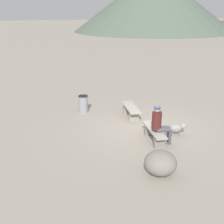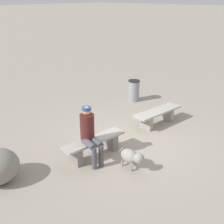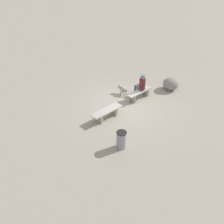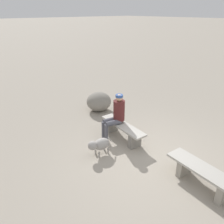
{
  "view_description": "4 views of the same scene",
  "coord_description": "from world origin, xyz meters",
  "px_view_note": "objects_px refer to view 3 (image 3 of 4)",
  "views": [
    {
      "loc": [
        9.58,
        -4.25,
        4.37
      ],
      "look_at": [
        -0.65,
        -1.13,
        0.58
      ],
      "focal_mm": 47.48,
      "sensor_mm": 36.0,
      "label": 1
    },
    {
      "loc": [
        5.13,
        4.16,
        3.57
      ],
      "look_at": [
        0.09,
        -0.49,
        0.73
      ],
      "focal_mm": 45.5,
      "sensor_mm": 36.0,
      "label": 2
    },
    {
      "loc": [
        -8.28,
        -6.32,
        6.55
      ],
      "look_at": [
        -1.62,
        -0.56,
        0.66
      ],
      "focal_mm": 38.28,
      "sensor_mm": 36.0,
      "label": 3
    },
    {
      "loc": [
        -2.85,
        3.76,
        3.41
      ],
      "look_at": [
        1.24,
        0.13,
        0.88
      ],
      "focal_mm": 35.47,
      "sensor_mm": 36.0,
      "label": 4
    }
  ],
  "objects_px": {
    "bench_right": "(139,94)",
    "trash_bin": "(121,140)",
    "bench_left": "(107,113)",
    "dog": "(123,89)",
    "boulder": "(171,84)",
    "seated_person": "(141,84)"
  },
  "relations": [
    {
      "from": "dog",
      "to": "boulder",
      "type": "distance_m",
      "value": 2.8
    },
    {
      "from": "bench_left",
      "to": "dog",
      "type": "xyz_separation_m",
      "value": [
        2.32,
        0.9,
        -0.0
      ]
    },
    {
      "from": "seated_person",
      "to": "boulder",
      "type": "distance_m",
      "value": 2.03
    },
    {
      "from": "bench_left",
      "to": "dog",
      "type": "relative_size",
      "value": 2.36
    },
    {
      "from": "dog",
      "to": "boulder",
      "type": "bearing_deg",
      "value": -123.73
    },
    {
      "from": "trash_bin",
      "to": "boulder",
      "type": "xyz_separation_m",
      "value": [
        5.67,
        0.97,
        -0.03
      ]
    },
    {
      "from": "bench_right",
      "to": "boulder",
      "type": "height_order",
      "value": "boulder"
    },
    {
      "from": "bench_left",
      "to": "dog",
      "type": "bearing_deg",
      "value": 27.43
    },
    {
      "from": "bench_left",
      "to": "seated_person",
      "type": "bearing_deg",
      "value": 5.96
    },
    {
      "from": "bench_right",
      "to": "dog",
      "type": "distance_m",
      "value": 1.0
    },
    {
      "from": "bench_left",
      "to": "boulder",
      "type": "height_order",
      "value": "boulder"
    },
    {
      "from": "bench_left",
      "to": "boulder",
      "type": "relative_size",
      "value": 1.86
    },
    {
      "from": "bench_left",
      "to": "trash_bin",
      "type": "height_order",
      "value": "trash_bin"
    },
    {
      "from": "bench_left",
      "to": "bench_right",
      "type": "distance_m",
      "value": 2.5
    },
    {
      "from": "dog",
      "to": "trash_bin",
      "type": "relative_size",
      "value": 0.94
    },
    {
      "from": "bench_right",
      "to": "dog",
      "type": "bearing_deg",
      "value": 106.18
    },
    {
      "from": "bench_right",
      "to": "trash_bin",
      "type": "bearing_deg",
      "value": -148.54
    },
    {
      "from": "bench_right",
      "to": "trash_bin",
      "type": "distance_m",
      "value": 4.03
    },
    {
      "from": "bench_left",
      "to": "bench_right",
      "type": "height_order",
      "value": "bench_right"
    },
    {
      "from": "seated_person",
      "to": "boulder",
      "type": "bearing_deg",
      "value": -9.52
    },
    {
      "from": "seated_person",
      "to": "dog",
      "type": "distance_m",
      "value": 1.08
    },
    {
      "from": "dog",
      "to": "trash_bin",
      "type": "bearing_deg",
      "value": 132.36
    }
  ]
}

